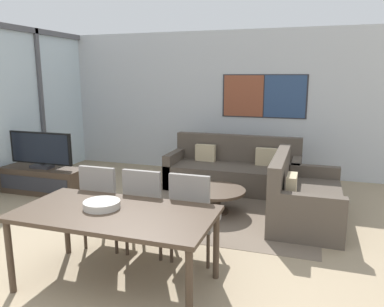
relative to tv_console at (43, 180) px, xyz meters
The scene contains 12 objects.
wall_back 3.74m from the tv_console, 42.27° to the left, with size 7.78×0.09×2.80m.
area_rug 2.98m from the tv_console, ahead, with size 2.93×2.19×0.01m.
tv_console is the anchor object (origin of this frame).
television 0.52m from the tv_console, 90.00° to the left, with size 1.18×0.20×0.60m.
sofa_main 3.25m from the tv_console, 23.61° to the left, with size 2.26×0.90×0.90m.
sofa_side 4.15m from the tv_console, ahead, with size 0.90×1.64×0.90m.
coffee_table 2.98m from the tv_console, ahead, with size 0.87×0.87×0.34m.
dining_table 3.39m from the tv_console, 39.38° to the right, with size 1.82×0.94×0.73m.
dining_chair_left 2.55m from the tv_console, 35.19° to the right, with size 0.46×0.46×0.98m.
dining_chair_centre 2.99m from the tv_console, 29.21° to the right, with size 0.46×0.46×0.98m.
dining_chair_right 3.46m from the tv_console, 24.98° to the right, with size 0.46×0.46×0.98m.
fruit_bowl 3.25m from the tv_console, 40.59° to the right, with size 0.34×0.34×0.07m.
Camera 1 is at (1.66, -1.83, 1.94)m, focal length 35.00 mm.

